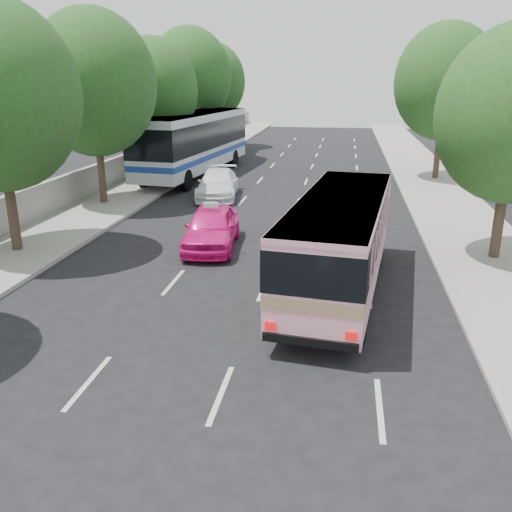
% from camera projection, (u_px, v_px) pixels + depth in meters
% --- Properties ---
extents(ground, '(120.00, 120.00, 0.00)m').
position_uv_depth(ground, '(199.00, 345.00, 13.15)').
color(ground, black).
rests_on(ground, ground).
extents(sidewalk_left, '(4.00, 90.00, 0.15)m').
position_uv_depth(sidewalk_left, '(149.00, 182.00, 33.15)').
color(sidewalk_left, '#9E998E').
rests_on(sidewalk_left, ground).
extents(sidewalk_right, '(4.00, 90.00, 0.12)m').
position_uv_depth(sidewalk_right, '(436.00, 191.00, 30.58)').
color(sidewalk_right, '#9E998E').
rests_on(sidewalk_right, ground).
extents(low_wall, '(0.30, 90.00, 1.50)m').
position_uv_depth(low_wall, '(120.00, 168.00, 33.17)').
color(low_wall, '#9E998E').
rests_on(low_wall, sidewalk_left).
extents(tree_left_c, '(6.00, 6.00, 9.35)m').
position_uv_depth(tree_left_c, '(94.00, 78.00, 25.59)').
color(tree_left_c, '#38281E').
rests_on(tree_left_c, ground).
extents(tree_left_d, '(5.52, 5.52, 8.60)m').
position_uv_depth(tree_left_d, '(154.00, 86.00, 33.22)').
color(tree_left_d, '#38281E').
rests_on(tree_left_d, ground).
extents(tree_left_e, '(6.30, 6.30, 9.82)m').
position_uv_depth(tree_left_e, '(190.00, 73.00, 40.45)').
color(tree_left_e, '#38281E').
rests_on(tree_left_e, ground).
extents(tree_left_f, '(5.88, 5.88, 9.16)m').
position_uv_depth(tree_left_f, '(213.00, 79.00, 48.11)').
color(tree_left_f, '#38281E').
rests_on(tree_left_f, ground).
extents(tree_right_far, '(6.00, 6.00, 9.35)m').
position_uv_depth(tree_right_far, '(447.00, 78.00, 32.27)').
color(tree_right_far, '#38281E').
rests_on(tree_right_far, ground).
extents(pink_bus, '(3.40, 9.32, 2.91)m').
position_uv_depth(pink_bus, '(340.00, 235.00, 15.83)').
color(pink_bus, '#F59EB8').
rests_on(pink_bus, ground).
extents(pink_taxi, '(2.28, 4.74, 1.56)m').
position_uv_depth(pink_taxi, '(211.00, 227.00, 20.47)').
color(pink_taxi, '#F01486').
rests_on(pink_taxi, ground).
extents(white_pickup, '(2.71, 5.25, 1.46)m').
position_uv_depth(white_pickup, '(218.00, 184.00, 29.01)').
color(white_pickup, white).
rests_on(white_pickup, ground).
extents(tour_coach_front, '(4.30, 13.62, 4.01)m').
position_uv_depth(tour_coach_front, '(194.00, 139.00, 34.71)').
color(tour_coach_front, silver).
rests_on(tour_coach_front, ground).
extents(tour_coach_rear, '(3.06, 10.97, 3.24)m').
position_uv_depth(tour_coach_rear, '(222.00, 134.00, 42.36)').
color(tour_coach_rear, silver).
rests_on(tour_coach_rear, ground).
extents(taxi_roof_sign, '(0.56, 0.23, 0.18)m').
position_uv_depth(taxi_roof_sign, '(211.00, 205.00, 20.20)').
color(taxi_roof_sign, silver).
rests_on(taxi_roof_sign, pink_taxi).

